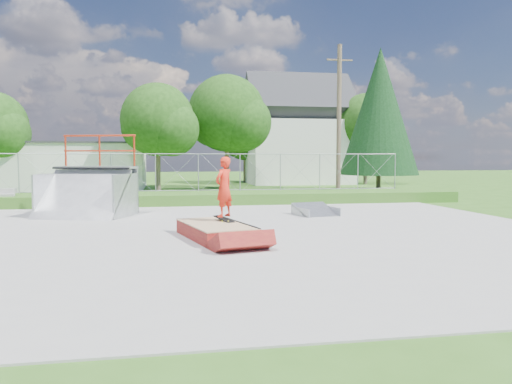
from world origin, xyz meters
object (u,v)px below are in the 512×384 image
quarter_pipe (85,176)px  skater (224,190)px  grind_box (215,231)px  flat_bank_ramp (316,210)px

quarter_pipe → skater: quarter_pipe is taller
quarter_pipe → grind_box: bearing=-35.2°
flat_bank_ramp → skater: skater is taller
flat_bank_ramp → skater: size_ratio=0.88×
skater → quarter_pipe: bearing=-94.4°
flat_bank_ramp → skater: 5.67m
skater → flat_bank_ramp: bearing=-177.8°
grind_box → quarter_pipe: quarter_pipe is taller
grind_box → flat_bank_ramp: bearing=34.4°
grind_box → quarter_pipe: 7.00m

